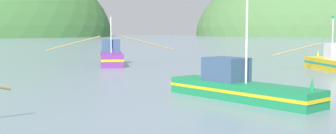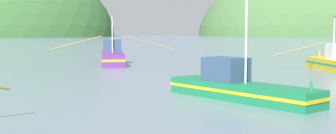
# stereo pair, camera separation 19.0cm
# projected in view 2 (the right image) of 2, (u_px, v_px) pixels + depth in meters

# --- Properties ---
(hill_mid_left) EXTENTS (143.82, 115.06, 85.74)m
(hill_mid_left) POSITION_uv_depth(u_px,v_px,m) (315.00, 36.00, 263.01)
(hill_mid_left) COLOR #47703D
(hill_mid_left) RESTS_ON ground
(fishing_boat_purple) EXTENTS (13.19, 7.94, 5.31)m
(fishing_boat_purple) POSITION_uv_depth(u_px,v_px,m) (112.00, 57.00, 45.23)
(fishing_boat_purple) COLOR #6B2D84
(fishing_boat_purple) RESTS_ON ground
(fishing_boat_yellow) EXTENTS (11.85, 7.26, 5.00)m
(fishing_boat_yellow) POSITION_uv_depth(u_px,v_px,m) (335.00, 62.00, 39.48)
(fishing_boat_yellow) COLOR gold
(fishing_boat_yellow) RESTS_ON ground
(fishing_boat_green) EXTENTS (7.40, 8.38, 6.09)m
(fishing_boat_green) POSITION_uv_depth(u_px,v_px,m) (238.00, 87.00, 22.87)
(fishing_boat_green) COLOR #197A47
(fishing_boat_green) RESTS_ON ground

